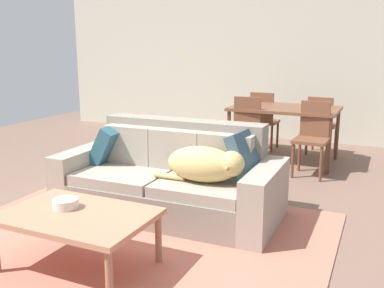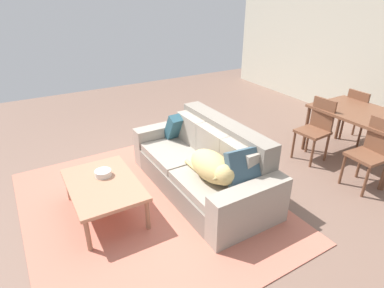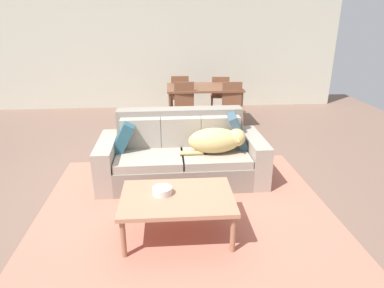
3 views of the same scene
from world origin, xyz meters
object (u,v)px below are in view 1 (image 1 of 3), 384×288
dining_chair_near_right (312,135)px  dog_on_left_cushion (206,164)px  throw_pillow_by_left_arm (109,145)px  bowl_on_coffee_table (66,204)px  couch (171,180)px  throw_pillow_by_right_arm (247,156)px  dining_chair_far_right (321,122)px  dining_table (285,112)px  dining_chair_near_left (245,129)px  dining_chair_far_left (263,118)px  coffee_table (77,219)px

dining_chair_near_right → dog_on_left_cushion: bearing=-103.5°
throw_pillow_by_left_arm → bowl_on_coffee_table: bearing=-68.3°
couch → dining_chair_near_right: dining_chair_near_right is taller
dog_on_left_cushion → throw_pillow_by_right_arm: (0.30, 0.25, 0.05)m
dog_on_left_cushion → dining_chair_far_right: size_ratio=0.96×
throw_pillow_by_left_arm → bowl_on_coffee_table: throw_pillow_by_left_arm is taller
couch → throw_pillow_by_right_arm: couch is taller
dog_on_left_cushion → bowl_on_coffee_table: size_ratio=4.42×
dining_table → dining_chair_near_left: dining_chair_near_left is taller
bowl_on_coffee_table → dining_chair_far_left: 4.15m
dining_table → couch: bearing=-102.9°
throw_pillow_by_right_arm → dining_chair_near_right: dining_chair_near_right is taller
couch → dining_chair_near_right: bearing=60.2°
dining_chair_near_left → dining_chair_far_left: (-0.05, 1.06, -0.02)m
bowl_on_coffee_table → dining_chair_far_right: bearing=74.1°
throw_pillow_by_right_arm → dining_chair_near_right: size_ratio=0.50×
couch → coffee_table: size_ratio=1.99×
dining_chair_far_left → coffee_table: bearing=88.3°
dog_on_left_cushion → throw_pillow_by_left_arm: throw_pillow_by_left_arm is taller
throw_pillow_by_right_arm → coffee_table: bearing=-121.9°
throw_pillow_by_left_arm → dining_table: bearing=61.1°
dining_chair_near_left → dining_chair_near_right: bearing=-4.5°
throw_pillow_by_left_arm → throw_pillow_by_right_arm: bearing=1.0°
dining_chair_far_left → dining_chair_far_right: dining_chair_far_left is taller
dog_on_left_cushion → dining_chair_near_left: 2.05m
throw_pillow_by_left_arm → bowl_on_coffee_table: size_ratio=2.10×
throw_pillow_by_left_arm → bowl_on_coffee_table: 1.37m
dog_on_left_cushion → dining_chair_near_right: 2.11m
couch → dining_chair_near_right: (1.02, 1.85, 0.19)m
couch → dining_table: (0.54, 2.37, 0.38)m
dining_chair_far_left → dog_on_left_cushion: bearing=97.4°
dining_chair_near_left → dining_chair_near_right: size_ratio=1.01×
throw_pillow_by_right_arm → dining_chair_far_right: 2.90m
dining_chair_near_right → dining_chair_far_right: (-0.06, 1.10, -0.02)m
dog_on_left_cushion → dining_chair_near_right: dining_chair_near_right is taller
throw_pillow_by_left_arm → dining_table: 2.66m
throw_pillow_by_right_arm → dining_table: (-0.20, 2.30, 0.08)m
throw_pillow_by_left_arm → dining_chair_far_left: (0.84, 2.87, -0.10)m
dining_table → dining_chair_far_right: bearing=54.8°
dining_chair_near_left → dining_chair_near_right: dining_chair_near_left is taller
throw_pillow_by_left_arm → dining_chair_far_right: 3.37m
throw_pillow_by_left_arm → dining_table: size_ratio=0.28×
dining_table → dining_chair_near_left: 0.68m
throw_pillow_by_right_arm → dining_chair_near_left: 1.88m
coffee_table → couch: bearing=85.8°
bowl_on_coffee_table → dining_chair_near_right: bearing=67.9°
dog_on_left_cushion → throw_pillow_by_left_arm: size_ratio=2.10×
dining_chair_near_left → dog_on_left_cushion: bearing=-86.1°
dining_chair_near_right → dining_chair_far_left: size_ratio=1.02×
throw_pillow_by_left_arm → throw_pillow_by_right_arm: (1.48, 0.02, 0.03)m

